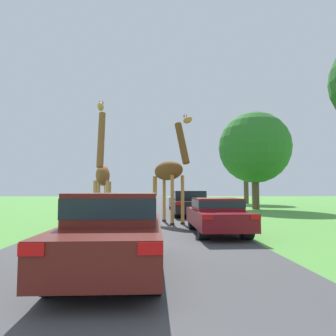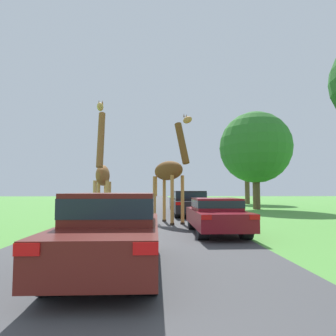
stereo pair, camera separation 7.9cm
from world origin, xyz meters
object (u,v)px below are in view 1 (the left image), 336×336
(giraffe_companion, at_px, (103,174))
(tree_centre_back, at_px, (255,148))
(car_queue_right, at_px, (123,200))
(car_far_ahead, at_px, (189,203))
(car_queue_left, at_px, (182,201))
(tree_left_edge, at_px, (246,158))
(car_lead_maroon, at_px, (115,229))
(car_verge_right, at_px, (217,214))
(giraffe_near_road, at_px, (170,171))

(giraffe_companion, height_order, tree_centre_back, tree_centre_back)
(car_queue_right, xyz_separation_m, car_far_ahead, (4.99, -9.41, 0.10))
(car_queue_left, height_order, tree_left_edge, tree_left_edge)
(car_lead_maroon, height_order, tree_left_edge, tree_left_edge)
(car_lead_maroon, xyz_separation_m, car_queue_right, (-2.12, 21.62, -0.09))
(car_queue_left, distance_m, car_far_ahead, 4.95)
(car_lead_maroon, distance_m, car_far_ahead, 12.54)
(tree_left_edge, height_order, tree_centre_back, tree_centre_back)
(car_queue_right, height_order, tree_left_edge, tree_left_edge)
(giraffe_companion, xyz_separation_m, car_far_ahead, (4.31, 5.29, -1.45))
(car_lead_maroon, bearing_deg, car_verge_right, 58.20)
(car_queue_right, distance_m, tree_left_edge, 15.75)
(tree_centre_back, bearing_deg, giraffe_near_road, -126.50)
(giraffe_companion, distance_m, tree_left_edge, 25.10)
(tree_left_edge, bearing_deg, car_queue_right, -153.72)
(giraffe_near_road, distance_m, car_lead_maroon, 8.48)
(car_far_ahead, relative_size, car_verge_right, 1.03)
(giraffe_near_road, relative_size, car_verge_right, 1.17)
(car_lead_maroon, xyz_separation_m, tree_left_edge, (11.37, 28.28, 4.57))
(giraffe_companion, distance_m, car_verge_right, 5.14)
(tree_centre_back, bearing_deg, giraffe_companion, -132.38)
(car_queue_left, distance_m, tree_left_edge, 14.74)
(car_verge_right, bearing_deg, car_far_ahead, 90.94)
(car_queue_right, bearing_deg, tree_centre_back, -15.68)
(car_queue_left, height_order, tree_centre_back, tree_centre_back)
(giraffe_companion, relative_size, car_queue_right, 1.05)
(car_verge_right, bearing_deg, giraffe_near_road, 114.06)
(car_verge_right, bearing_deg, car_queue_left, 90.57)
(car_verge_right, height_order, tree_centre_back, tree_centre_back)
(car_far_ahead, xyz_separation_m, tree_centre_back, (6.23, 6.26, 4.30))
(giraffe_companion, relative_size, car_queue_left, 1.24)
(tree_centre_back, bearing_deg, tree_left_edge, 76.98)
(car_queue_left, height_order, car_verge_right, car_queue_left)
(car_queue_left, bearing_deg, tree_centre_back, 11.88)
(giraffe_companion, height_order, car_far_ahead, giraffe_companion)
(car_far_ahead, distance_m, tree_centre_back, 9.83)
(giraffe_companion, xyz_separation_m, car_queue_left, (4.31, 10.24, -1.50))
(giraffe_near_road, relative_size, tree_left_edge, 0.62)
(car_lead_maroon, distance_m, tree_centre_back, 21.03)
(giraffe_near_road, bearing_deg, car_queue_left, -130.56)
(giraffe_near_road, relative_size, giraffe_companion, 0.98)
(car_lead_maroon, height_order, tree_centre_back, tree_centre_back)
(giraffe_companion, xyz_separation_m, tree_left_edge, (12.81, 21.36, 3.12))
(car_lead_maroon, distance_m, car_queue_right, 21.72)
(car_verge_right, height_order, tree_left_edge, tree_left_edge)
(giraffe_companion, bearing_deg, car_queue_left, -117.92)
(giraffe_near_road, bearing_deg, car_far_ahead, -140.74)
(car_queue_left, xyz_separation_m, car_verge_right, (0.12, -12.34, -0.06))
(tree_centre_back, bearing_deg, car_far_ahead, -134.86)
(car_verge_right, bearing_deg, tree_left_edge, 70.34)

